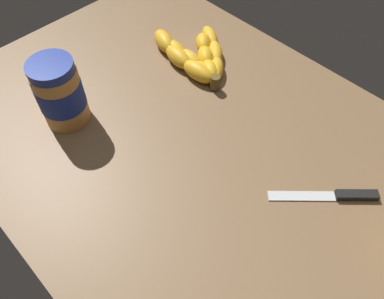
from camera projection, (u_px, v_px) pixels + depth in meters
The scene contains 4 objects.
ground_plane at pixel (192, 143), 72.58cm from camera, with size 99.15×68.94×3.30cm, color brown.
banana_bunch at pixel (195, 56), 82.65cm from camera, with size 22.38×15.73×3.68cm.
peanut_butter_jar at pixel (60, 93), 68.96cm from camera, with size 8.55×8.55×13.51cm.
butter_knife at pixel (333, 195), 63.36cm from camera, with size 14.05×14.07×1.20cm.
Camera 1 is at (31.55, -31.10, 55.86)cm, focal length 35.60 mm.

